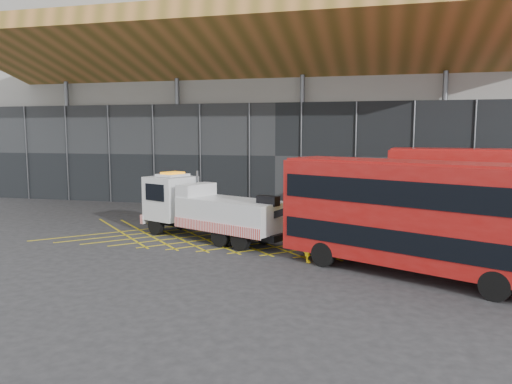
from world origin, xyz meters
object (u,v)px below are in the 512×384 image
(bus_second, at_px, (500,188))
(worker, at_px, (308,244))
(bus_towed, at_px, (417,213))
(recovery_truck, at_px, (206,209))

(bus_second, xyz_separation_m, worker, (-9.45, -8.27, -1.89))
(bus_towed, bearing_deg, worker, -168.13)
(bus_second, bearing_deg, recovery_truck, -156.86)
(bus_towed, bearing_deg, recovery_truck, -178.02)
(worker, bearing_deg, bus_second, -65.53)
(bus_towed, distance_m, worker, 4.96)
(bus_towed, height_order, bus_second, bus_second)
(recovery_truck, relative_size, bus_towed, 0.87)
(bus_towed, distance_m, bus_second, 10.59)
(worker, bearing_deg, recovery_truck, 43.17)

